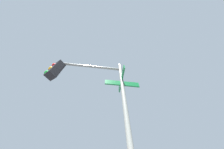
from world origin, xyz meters
name	(u,v)px	position (x,y,z in m)	size (l,w,h in m)	color
traffic_signal_near	(87,84)	(-6.62, -6.61, 3.56)	(2.42, 1.99, 5.04)	slate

